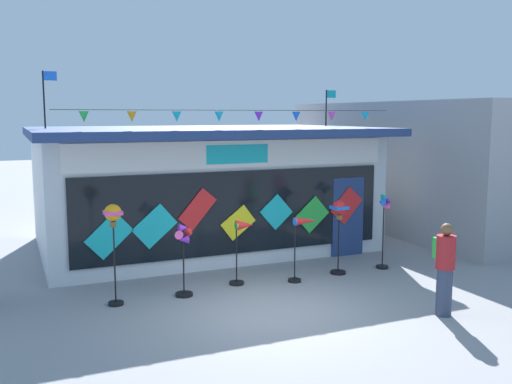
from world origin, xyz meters
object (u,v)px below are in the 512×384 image
object	(u,v)px
kite_shop_building	(201,186)
wind_spinner_left	(184,250)
wind_spinner_center_left	(242,239)
wind_spinner_far_right	(384,218)
person_near_camera	(445,267)
wind_spinner_right	(339,218)
wind_spinner_far_left	(113,224)
wind_spinner_center_right	(303,234)

from	to	relation	value
kite_shop_building	wind_spinner_left	size ratio (longest dim) A/B	5.96
kite_shop_building	wind_spinner_left	xyz separation A→B (m)	(-1.77, -4.25, -0.69)
wind_spinner_center_left	wind_spinner_far_right	xyz separation A→B (m)	(3.48, -0.19, 0.22)
kite_shop_building	person_near_camera	distance (m)	7.51
wind_spinner_center_left	wind_spinner_right	xyz separation A→B (m)	(2.28, -0.15, 0.31)
wind_spinner_center_left	wind_spinner_far_left	bearing A→B (deg)	-173.36
wind_spinner_center_left	person_near_camera	distance (m)	4.13
kite_shop_building	wind_spinner_far_right	xyz separation A→B (m)	(3.10, -4.11, -0.45)
wind_spinner_center_left	person_near_camera	xyz separation A→B (m)	(2.58, -3.22, -0.09)
wind_spinner_far_left	kite_shop_building	bearing A→B (deg)	53.73
wind_spinner_left	wind_spinner_center_right	world-z (taller)	wind_spinner_left
kite_shop_building	wind_spinner_far_left	distance (m)	5.25
kite_shop_building	wind_spinner_center_left	size ratio (longest dim) A/B	6.36
wind_spinner_center_left	wind_spinner_far_right	distance (m)	3.49
wind_spinner_left	wind_spinner_right	distance (m)	3.68
wind_spinner_center_right	person_near_camera	bearing A→B (deg)	-65.77
person_near_camera	wind_spinner_right	bearing A→B (deg)	112.12
kite_shop_building	wind_spinner_center_right	bearing A→B (deg)	-78.15
kite_shop_building	wind_spinner_center_left	distance (m)	3.99
kite_shop_building	wind_spinner_far_right	world-z (taller)	kite_shop_building
wind_spinner_center_right	wind_spinner_far_right	distance (m)	2.22
wind_spinner_center_right	wind_spinner_right	bearing A→B (deg)	9.91
wind_spinner_right	wind_spinner_left	bearing A→B (deg)	-177.06
wind_spinner_far_left	wind_spinner_right	size ratio (longest dim) A/B	1.15
wind_spinner_center_left	wind_spinner_right	bearing A→B (deg)	-3.68
kite_shop_building	wind_spinner_center_left	xyz separation A→B (m)	(-0.39, -3.92, -0.66)
wind_spinner_right	wind_spinner_far_left	bearing A→B (deg)	-178.06
wind_spinner_far_left	wind_spinner_center_right	xyz separation A→B (m)	(4.00, -0.01, -0.52)
wind_spinner_far_left	wind_spinner_right	xyz separation A→B (m)	(5.00, 0.17, -0.27)
wind_spinner_right	kite_shop_building	bearing A→B (deg)	115.02
wind_spinner_far_left	wind_spinner_right	distance (m)	5.01
wind_spinner_right	wind_spinner_far_right	xyz separation A→B (m)	(1.20, -0.04, -0.09)
wind_spinner_right	person_near_camera	size ratio (longest dim) A/B	1.00
kite_shop_building	wind_spinner_far_left	bearing A→B (deg)	-126.27
wind_spinner_left	wind_spinner_center_left	world-z (taller)	wind_spinner_left
wind_spinner_center_right	wind_spinner_center_left	bearing A→B (deg)	165.78
wind_spinner_left	person_near_camera	size ratio (longest dim) A/B	0.88
wind_spinner_center_left	wind_spinner_center_right	distance (m)	1.32
wind_spinner_left	wind_spinner_right	world-z (taller)	wind_spinner_right
wind_spinner_left	person_near_camera	bearing A→B (deg)	-36.09
kite_shop_building	wind_spinner_far_left	size ratio (longest dim) A/B	4.55
wind_spinner_center_left	kite_shop_building	bearing A→B (deg)	84.38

